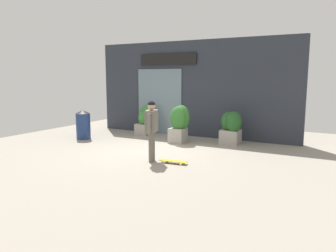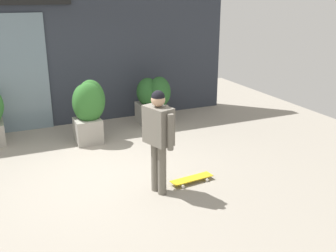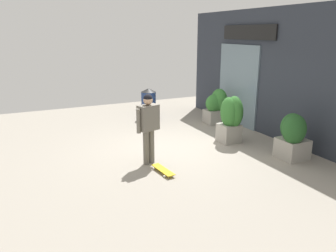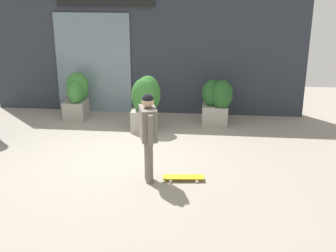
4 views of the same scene
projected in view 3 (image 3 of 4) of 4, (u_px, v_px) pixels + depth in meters
ground_plane at (175, 148)px, 8.51m from camera, size 12.00×12.00×0.00m
building_facade at (270, 74)px, 9.32m from camera, size 7.97×0.31×3.56m
skateboarder at (148, 122)px, 7.28m from camera, size 0.38×0.61×1.61m
skateboard at (163, 170)px, 7.03m from camera, size 0.74×0.28×0.08m
planter_box_left at (293, 135)px, 7.65m from camera, size 0.73×0.74×1.12m
planter_box_right at (216, 106)px, 10.73m from camera, size 0.58×0.77×1.14m
planter_box_mid at (231, 116)px, 8.80m from camera, size 0.66×0.60×1.29m
trash_bin at (149, 103)px, 11.36m from camera, size 0.51×0.51×1.05m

